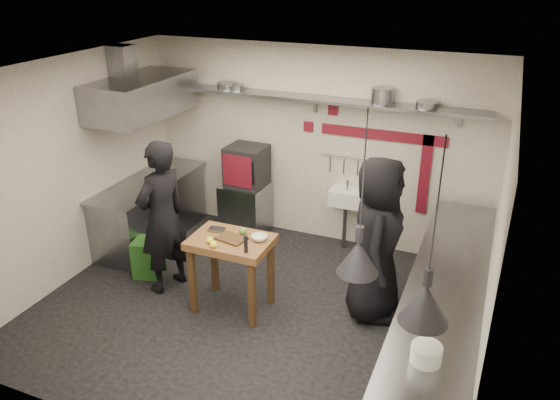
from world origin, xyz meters
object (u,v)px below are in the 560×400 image
at_px(combi_oven, 247,166).
at_px(green_bin, 148,257).
at_px(chef_right, 377,240).
at_px(prep_table, 232,273).
at_px(chef_left, 162,218).
at_px(oven_stand, 245,209).

bearing_deg(combi_oven, green_bin, -112.21).
height_order(green_bin, chef_right, chef_right).
bearing_deg(green_bin, prep_table, -9.73).
bearing_deg(combi_oven, chef_left, -98.44).
distance_m(prep_table, chef_right, 1.72).
bearing_deg(prep_table, green_bin, 169.94).
relative_size(chef_left, chef_right, 1.00).
height_order(oven_stand, green_bin, oven_stand).
xyz_separation_m(combi_oven, green_bin, (-0.69, -1.58, -0.84)).
relative_size(oven_stand, chef_right, 0.41).
height_order(combi_oven, chef_left, chef_left).
bearing_deg(chef_left, green_bin, -94.99).
height_order(green_bin, chef_left, chef_left).
height_order(prep_table, chef_left, chef_left).
relative_size(oven_stand, prep_table, 0.87).
xyz_separation_m(oven_stand, prep_table, (0.70, -1.79, 0.06)).
relative_size(combi_oven, prep_table, 0.63).
height_order(oven_stand, chef_right, chef_right).
relative_size(green_bin, prep_table, 0.54).
bearing_deg(prep_table, combi_oven, 109.91).
distance_m(prep_table, chef_left, 1.10).
bearing_deg(chef_right, prep_table, 98.40).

